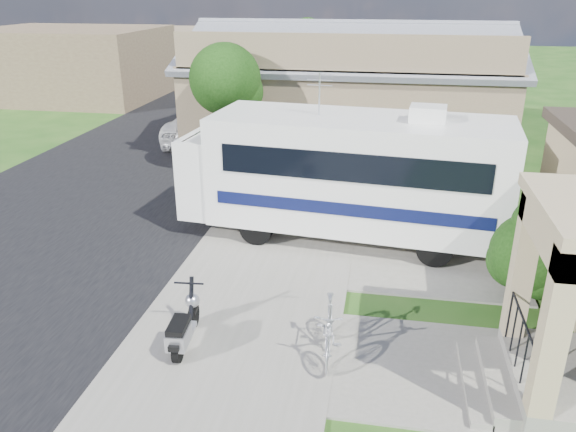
% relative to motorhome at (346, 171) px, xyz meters
% --- Properties ---
extents(ground, '(120.00, 120.00, 0.00)m').
position_rel_motorhome_xyz_m(ground, '(-0.67, -4.48, -1.83)').
color(ground, '#1C4713').
extents(street_slab, '(9.00, 80.00, 0.02)m').
position_rel_motorhome_xyz_m(street_slab, '(-8.17, 5.52, -1.82)').
color(street_slab, black).
rests_on(street_slab, ground).
extents(sidewalk_slab, '(4.00, 80.00, 0.06)m').
position_rel_motorhome_xyz_m(sidewalk_slab, '(-1.67, 5.52, -1.80)').
color(sidewalk_slab, slate).
rests_on(sidewalk_slab, ground).
extents(driveway_slab, '(7.00, 6.00, 0.05)m').
position_rel_motorhome_xyz_m(driveway_slab, '(0.83, 0.02, -1.80)').
color(driveway_slab, slate).
rests_on(driveway_slab, ground).
extents(walk_slab, '(4.00, 3.00, 0.05)m').
position_rel_motorhome_xyz_m(walk_slab, '(2.33, -5.48, -1.80)').
color(walk_slab, slate).
rests_on(walk_slab, ground).
extents(warehouse, '(12.50, 8.40, 5.04)m').
position_rel_motorhome_xyz_m(warehouse, '(-0.67, 9.49, 0.16)').
color(warehouse, '#78674B').
rests_on(warehouse, ground).
extents(distant_bldg_far, '(10.00, 8.00, 4.00)m').
position_rel_motorhome_xyz_m(distant_bldg_far, '(-17.67, 17.52, 0.17)').
color(distant_bldg_far, brown).
rests_on(distant_bldg_far, ground).
extents(distant_bldg_near, '(8.00, 7.00, 3.20)m').
position_rel_motorhome_xyz_m(distant_bldg_near, '(-15.67, 29.52, -0.23)').
color(distant_bldg_near, '#78674B').
rests_on(distant_bldg_near, ground).
extents(street_tree_a, '(2.44, 2.40, 4.58)m').
position_rel_motorhome_xyz_m(street_tree_a, '(-4.37, 4.58, 1.42)').
color(street_tree_a, '#2F1F15').
rests_on(street_tree_a, ground).
extents(street_tree_b, '(2.44, 2.40, 4.73)m').
position_rel_motorhome_xyz_m(street_tree_b, '(-4.37, 14.58, 1.56)').
color(street_tree_b, '#2F1F15').
rests_on(street_tree_b, ground).
extents(street_tree_c, '(2.44, 2.40, 4.42)m').
position_rel_motorhome_xyz_m(street_tree_c, '(-4.37, 23.58, 1.28)').
color(street_tree_c, '#2F1F15').
rests_on(street_tree_c, ground).
extents(motorhome, '(8.52, 3.42, 4.26)m').
position_rel_motorhome_xyz_m(motorhome, '(0.00, 0.00, 0.00)').
color(motorhome, silver).
rests_on(motorhome, ground).
extents(shrub, '(1.89, 1.81, 2.32)m').
position_rel_motorhome_xyz_m(shrub, '(4.15, -2.62, -0.64)').
color(shrub, '#2F1F15').
rests_on(shrub, ground).
extents(scooter, '(0.57, 1.62, 1.07)m').
position_rel_motorhome_xyz_m(scooter, '(-2.46, -5.60, -1.35)').
color(scooter, black).
rests_on(scooter, ground).
extents(bicycle, '(0.61, 1.79, 1.06)m').
position_rel_motorhome_xyz_m(bicycle, '(0.18, -5.36, -1.30)').
color(bicycle, '#B2B3BA').
rests_on(bicycle, ground).
extents(pickup_truck, '(2.97, 5.70, 1.53)m').
position_rel_motorhome_xyz_m(pickup_truck, '(-6.83, 9.06, -1.06)').
color(pickup_truck, silver).
rests_on(pickup_truck, ground).
extents(van, '(3.34, 6.34, 1.75)m').
position_rel_motorhome_xyz_m(van, '(-7.20, 15.88, -0.95)').
color(van, silver).
rests_on(van, ground).
extents(garden_hose, '(0.36, 0.36, 0.16)m').
position_rel_motorhome_xyz_m(garden_hose, '(3.18, -5.04, -1.75)').
color(garden_hose, '#197116').
rests_on(garden_hose, ground).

